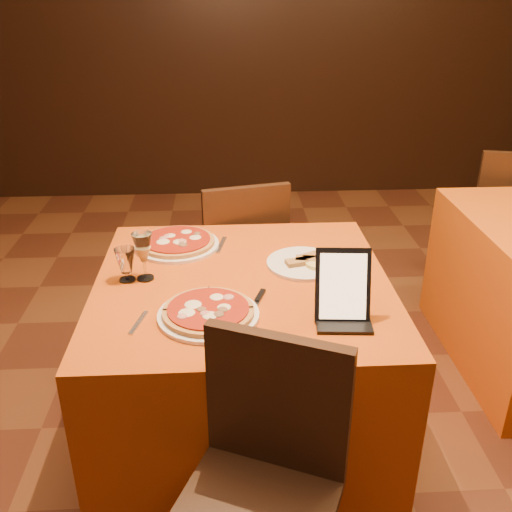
{
  "coord_description": "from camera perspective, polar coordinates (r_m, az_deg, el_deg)",
  "views": [
    {
      "loc": [
        -0.3,
        -1.53,
        1.75
      ],
      "look_at": [
        -0.19,
        0.33,
        0.86
      ],
      "focal_mm": 40.0,
      "sensor_mm": 36.0,
      "label": 1
    }
  ],
  "objects": [
    {
      "name": "floor",
      "position": [
        2.35,
        5.55,
        -23.01
      ],
      "size": [
        6.0,
        7.0,
        0.01
      ],
      "primitive_type": "cube",
      "color": "#5E2D19",
      "rests_on": "ground"
    },
    {
      "name": "wall_back",
      "position": [
        5.05,
        0.11,
        21.57
      ],
      "size": [
        6.0,
        0.01,
        2.8
      ],
      "primitive_type": "cube",
      "color": "black",
      "rests_on": "floor"
    },
    {
      "name": "main_table",
      "position": [
        2.34,
        -1.27,
        -10.61
      ],
      "size": [
        1.1,
        1.1,
        0.75
      ],
      "primitive_type": "cube",
      "color": "#BC490C",
      "rests_on": "floor"
    },
    {
      "name": "chair_main_far",
      "position": [
        2.98,
        -1.86,
        -0.25
      ],
      "size": [
        0.48,
        0.48,
        0.91
      ],
      "primitive_type": null,
      "rotation": [
        0.0,
        0.0,
        3.37
      ],
      "color": "black",
      "rests_on": "floor"
    },
    {
      "name": "chair_side_far",
      "position": [
        3.83,
        23.33,
        3.61
      ],
      "size": [
        0.57,
        0.57,
        0.91
      ],
      "primitive_type": null,
      "rotation": [
        0.0,
        0.0,
        2.9
      ],
      "color": "black",
      "rests_on": "floor"
    },
    {
      "name": "pizza_near",
      "position": [
        1.91,
        -4.79,
        -5.69
      ],
      "size": [
        0.34,
        0.34,
        0.03
      ],
      "rotation": [
        0.0,
        0.0,
        -0.04
      ],
      "color": "white",
      "rests_on": "main_table"
    },
    {
      "name": "pizza_far",
      "position": [
        2.43,
        -7.92,
        1.29
      ],
      "size": [
        0.35,
        0.35,
        0.03
      ],
      "rotation": [
        0.0,
        0.0,
        0.04
      ],
      "color": "white",
      "rests_on": "main_table"
    },
    {
      "name": "cutlet_dish",
      "position": [
        2.25,
        4.79,
        -0.61
      ],
      "size": [
        0.29,
        0.29,
        0.03
      ],
      "rotation": [
        0.0,
        0.0,
        -0.1
      ],
      "color": "white",
      "rests_on": "main_table"
    },
    {
      "name": "wine_glass",
      "position": [
        2.14,
        -11.18,
        -0.01
      ],
      "size": [
        0.09,
        0.09,
        0.19
      ],
      "primitive_type": null,
      "rotation": [
        0.0,
        0.0,
        -0.25
      ],
      "color": "#D8C57B",
      "rests_on": "main_table"
    },
    {
      "name": "water_glass",
      "position": [
        2.16,
        -12.88,
        -0.87
      ],
      "size": [
        0.09,
        0.09,
        0.13
      ],
      "primitive_type": null,
      "rotation": [
        0.0,
        0.0,
        0.27
      ],
      "color": "white",
      "rests_on": "main_table"
    },
    {
      "name": "tablet",
      "position": [
        1.87,
        8.67,
        -2.9
      ],
      "size": [
        0.19,
        0.11,
        0.23
      ],
      "primitive_type": "cube",
      "rotation": [
        -0.35,
        0.0,
        -0.08
      ],
      "color": "black",
      "rests_on": "main_table"
    },
    {
      "name": "knife",
      "position": [
        1.95,
        -0.28,
        -5.32
      ],
      "size": [
        0.1,
        0.24,
        0.01
      ],
      "primitive_type": "cube",
      "rotation": [
        0.0,
        0.0,
        1.23
      ],
      "color": "#A8A8AE",
      "rests_on": "main_table"
    },
    {
      "name": "fork_near",
      "position": [
        1.91,
        -11.66,
        -6.55
      ],
      "size": [
        0.05,
        0.14,
        0.01
      ],
      "primitive_type": "cube",
      "rotation": [
        0.0,
        0.0,
        1.32
      ],
      "color": "silver",
      "rests_on": "main_table"
    },
    {
      "name": "fork_far",
      "position": [
        2.42,
        -3.5,
        1.1
      ],
      "size": [
        0.05,
        0.16,
        0.01
      ],
      "primitive_type": "cube",
      "rotation": [
        0.0,
        0.0,
        1.37
      ],
      "color": "silver",
      "rests_on": "main_table"
    }
  ]
}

